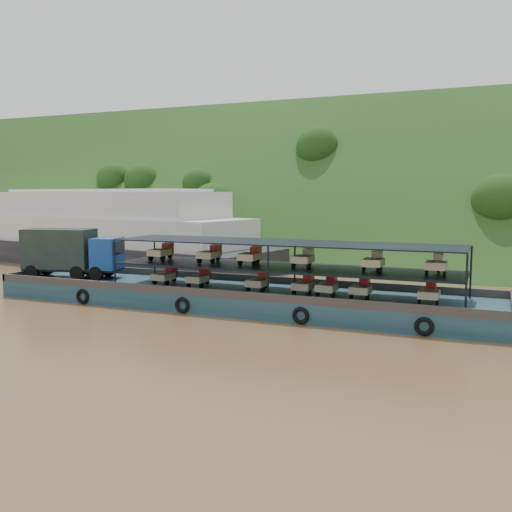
% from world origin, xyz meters
% --- Properties ---
extents(ground, '(160.00, 160.00, 0.00)m').
position_xyz_m(ground, '(0.00, 0.00, 0.00)').
color(ground, brown).
rests_on(ground, ground).
extents(hillside, '(140.00, 39.60, 39.60)m').
position_xyz_m(hillside, '(0.00, 36.00, 0.00)').
color(hillside, '#1B3413').
rests_on(hillside, ground).
extents(cargo_barge, '(35.08, 7.18, 4.97)m').
position_xyz_m(cargo_barge, '(-4.09, 0.17, 1.25)').
color(cargo_barge, '#123141').
rests_on(cargo_barge, ground).
extents(passenger_ferry, '(41.48, 17.36, 8.16)m').
position_xyz_m(passenger_ferry, '(-25.24, 15.82, 3.54)').
color(passenger_ferry, black).
rests_on(passenger_ferry, ground).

